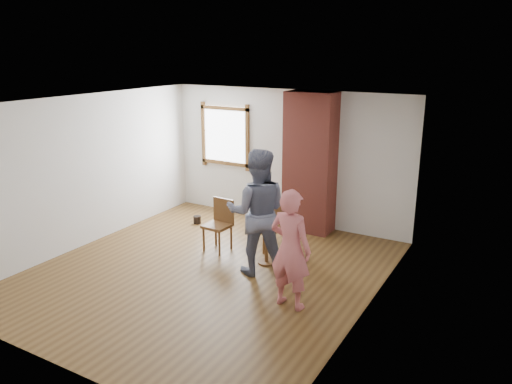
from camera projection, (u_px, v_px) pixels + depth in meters
ground at (207, 272)px, 7.73m from camera, size 5.50×5.50×0.00m
room_shell at (223, 150)px, 7.76m from camera, size 5.04×5.52×2.62m
brick_chimney at (310, 163)px, 9.17m from camera, size 0.90×0.50×2.60m
stoneware_crock at (288, 217)px, 9.57m from camera, size 0.40×0.40×0.43m
dark_pot at (197, 220)px, 9.84m from camera, size 0.19×0.19×0.15m
dining_chair_left at (220, 222)px, 8.48m from camera, size 0.44×0.44×0.88m
dining_chair_right at (276, 222)px, 8.47m from camera, size 0.51×0.51×0.89m
side_table at (267, 240)px, 7.93m from camera, size 0.40×0.40×0.60m
cake_plate at (267, 228)px, 7.88m from camera, size 0.18×0.18×0.01m
cake_slice at (267, 226)px, 7.86m from camera, size 0.08×0.07×0.06m
man at (257, 212)px, 7.48m from camera, size 1.17×1.08×1.94m
person_pink at (290, 249)px, 6.50m from camera, size 0.63×0.45×1.63m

